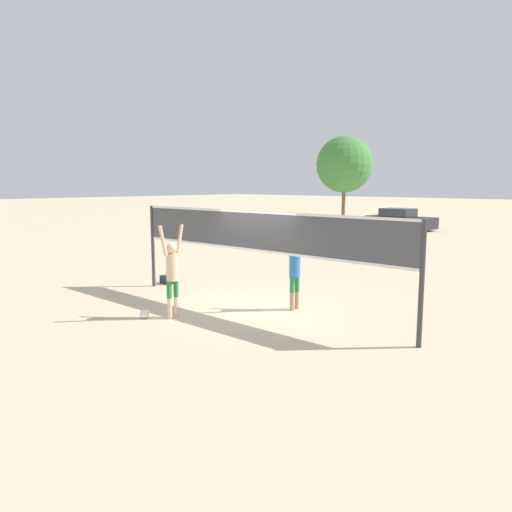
# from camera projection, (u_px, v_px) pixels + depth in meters

# --- Properties ---
(ground_plane) EXTENTS (200.00, 200.00, 0.00)m
(ground_plane) POSITION_uv_depth(u_px,v_px,m) (256.00, 310.00, 12.65)
(ground_plane) COLOR beige
(volleyball_net) EXTENTS (8.76, 0.10, 2.50)m
(volleyball_net) POSITION_uv_depth(u_px,v_px,m) (256.00, 237.00, 12.38)
(volleyball_net) COLOR #38383D
(volleyball_net) RESTS_ON ground_plane
(player_spiker) EXTENTS (0.28, 0.72, 2.22)m
(player_spiker) POSITION_uv_depth(u_px,v_px,m) (172.00, 269.00, 11.71)
(player_spiker) COLOR beige
(player_spiker) RESTS_ON ground_plane
(player_blocker) EXTENTS (0.28, 0.69, 2.06)m
(player_blocker) POSITION_uv_depth(u_px,v_px,m) (295.00, 268.00, 12.50)
(player_blocker) COLOR tan
(player_blocker) RESTS_ON ground_plane
(volleyball) EXTENTS (0.22, 0.22, 0.22)m
(volleyball) POSITION_uv_depth(u_px,v_px,m) (145.00, 314.00, 11.81)
(volleyball) COLOR white
(volleyball) RESTS_ON ground_plane
(gear_bag) EXTENTS (0.43, 0.30, 0.26)m
(gear_bag) POSITION_uv_depth(u_px,v_px,m) (168.00, 280.00, 15.94)
(gear_bag) COLOR #2D2D33
(gear_bag) RESTS_ON ground_plane
(parked_car_near) EXTENTS (4.81, 2.13, 1.46)m
(parked_car_near) POSITION_uv_depth(u_px,v_px,m) (400.00, 220.00, 34.65)
(parked_car_near) COLOR #232328
(parked_car_near) RESTS_ON ground_plane
(tree_left_cluster) EXTENTS (5.13, 5.13, 7.47)m
(tree_left_cluster) POSITION_uv_depth(u_px,v_px,m) (344.00, 164.00, 45.47)
(tree_left_cluster) COLOR brown
(tree_left_cluster) RESTS_ON ground_plane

